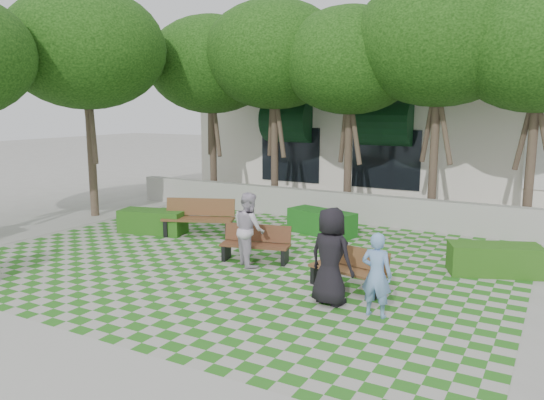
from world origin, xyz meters
The scene contains 16 objects.
ground centered at (0.00, 0.00, 0.00)m, with size 90.00×90.00×0.00m, color gray.
lawn centered at (0.00, 1.00, 0.01)m, with size 12.00×12.00×0.00m, color #2B721E.
sidewalk_south centered at (0.00, -4.70, 0.01)m, with size 16.00×2.00×0.01m, color #9E9B93.
sidewalk_west centered at (-7.20, 1.00, 0.01)m, with size 2.00×12.00×0.01m, color #9E9B93.
retaining_wall centered at (0.00, 6.20, 0.45)m, with size 15.00×0.36×0.90m, color #9E9B93.
bench_east centered at (2.84, 0.40, 0.39)m, with size 1.63×0.81×0.82m.
bench_mid centered at (0.28, 1.13, 0.40)m, with size 1.67×0.90×0.83m.
bench_west centered at (-2.35, 2.46, 0.49)m, with size 2.04×1.33×1.02m.
hedge_east centered at (5.23, 2.76, 0.33)m, with size 1.86×0.74×0.65m, color #245216.
hedge_midright centered at (0.54, 4.27, 0.34)m, with size 1.93×0.77×0.68m, color #155217.
hedge_west centered at (-3.70, 2.09, 0.33)m, with size 1.87×0.75×0.65m, color #205115.
person_blue centered at (3.75, -0.70, 0.74)m, with size 0.54×0.35×1.47m, color #7197CE.
person_dark centered at (2.84, -0.53, 0.89)m, with size 0.87×0.57×1.78m, color black.
person_white centered at (0.30, 0.80, 0.83)m, with size 0.81×0.63×1.67m, color silver.
tree_row centered at (-1.86, 5.95, 5.18)m, with size 17.70×13.40×7.41m.
building centered at (0.93, 14.08, 2.52)m, with size 18.00×8.92×5.15m.
Camera 1 is at (6.39, -9.04, 3.54)m, focal length 35.00 mm.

